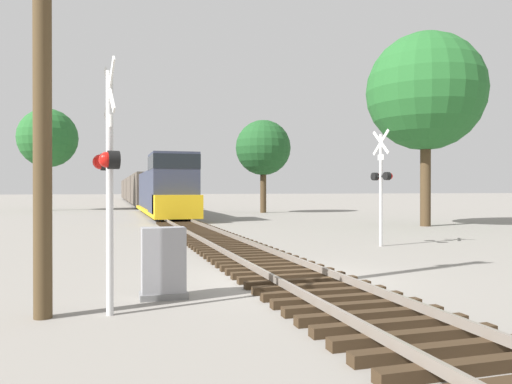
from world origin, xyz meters
TOP-DOWN VIEW (x-y plane):
  - ground_plane at (0.00, 0.00)m, footprint 400.00×400.00m
  - rail_track_bed at (0.00, -0.00)m, footprint 2.60×160.00m
  - freight_train at (0.00, 59.84)m, footprint 2.96×83.03m
  - crossing_signal_near at (-4.07, -2.34)m, footprint 0.46×1.01m
  - crossing_signal_far at (5.67, 5.36)m, footprint 0.43×1.01m
  - relay_cabinet at (-3.04, -1.28)m, footprint 0.91×0.51m
  - utility_pole at (-5.11, -2.23)m, footprint 1.80×0.30m
  - tree_far_right at (13.31, 13.47)m, footprint 6.70×6.70m
  - tree_mid_background at (9.21, 31.48)m, footprint 4.92×4.92m
  - tree_deep_background at (-9.86, 42.32)m, footprint 5.82×5.82m

SIDE VIEW (x-z plane):
  - ground_plane at x=0.00m, z-range 0.00..0.00m
  - rail_track_bed at x=0.00m, z-range -0.02..0.29m
  - relay_cabinet at x=-3.04m, z-range -0.01..1.37m
  - freight_train at x=0.00m, z-range -0.22..4.24m
  - crossing_signal_near at x=-4.07m, z-range 0.31..4.59m
  - crossing_signal_far at x=5.67m, z-range 0.30..4.62m
  - utility_pole at x=-5.11m, z-range 0.13..9.98m
  - tree_mid_background at x=9.21m, z-range 1.65..9.94m
  - tree_deep_background at x=-9.86m, z-range 2.11..12.23m
  - tree_far_right at x=13.31m, z-range 2.14..13.19m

